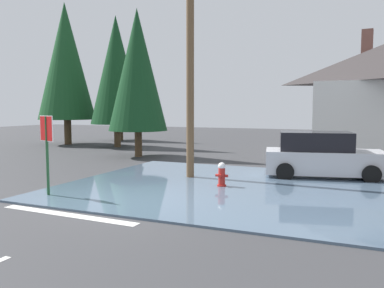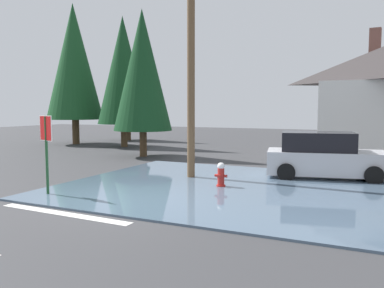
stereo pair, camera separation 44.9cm
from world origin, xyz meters
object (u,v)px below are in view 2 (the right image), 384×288
at_px(pine_tree_mid_left, 128,85).
at_px(pine_tree_short_left, 142,70).
at_px(parked_car, 324,156).
at_px(pine_tree_tall_left, 74,62).
at_px(fire_hydrant, 221,176).
at_px(stop_sign_near, 46,139).
at_px(utility_pole, 191,54).
at_px(pine_tree_far_center, 123,70).

height_order(pine_tree_mid_left, pine_tree_short_left, pine_tree_short_left).
relative_size(parked_car, pine_tree_mid_left, 0.61).
xyz_separation_m(pine_tree_tall_left, pine_tree_short_left, (8.37, -4.24, -1.28)).
relative_size(fire_hydrant, parked_car, 0.18).
relative_size(fire_hydrant, pine_tree_short_left, 0.11).
xyz_separation_m(stop_sign_near, pine_tree_short_left, (-2.58, 9.42, 2.88)).
bearing_deg(pine_tree_tall_left, utility_pole, -34.20).
relative_size(stop_sign_near, pine_tree_mid_left, 0.32).
relative_size(utility_pole, pine_tree_far_center, 1.02).
xyz_separation_m(fire_hydrant, pine_tree_far_center, (-10.83, 10.16, 4.66)).
xyz_separation_m(utility_pole, pine_tree_short_left, (-5.19, 4.98, 0.03)).
height_order(fire_hydrant, pine_tree_far_center, pine_tree_far_center).
height_order(fire_hydrant, pine_tree_mid_left, pine_tree_mid_left).
height_order(stop_sign_near, parked_car, stop_sign_near).
bearing_deg(pine_tree_far_center, fire_hydrant, -43.17).
bearing_deg(pine_tree_tall_left, fire_hydrant, -34.39).
distance_m(fire_hydrant, pine_tree_far_center, 15.57).
bearing_deg(stop_sign_near, parked_car, 42.93).
bearing_deg(fire_hydrant, stop_sign_near, -142.53).
relative_size(stop_sign_near, parked_car, 0.52).
height_order(stop_sign_near, pine_tree_far_center, pine_tree_far_center).
xyz_separation_m(utility_pole, pine_tree_far_center, (-9.20, 8.97, 0.52)).
distance_m(parked_car, pine_tree_far_center, 15.85).
bearing_deg(parked_car, stop_sign_near, -137.07).
bearing_deg(fire_hydrant, pine_tree_tall_left, 145.61).
bearing_deg(pine_tree_mid_left, parked_car, -34.96).
relative_size(pine_tree_mid_left, pine_tree_far_center, 0.87).
bearing_deg(parked_car, pine_tree_far_center, 153.33).
distance_m(pine_tree_mid_left, pine_tree_short_left, 10.99).
distance_m(stop_sign_near, pine_tree_tall_left, 18.00).
relative_size(stop_sign_near, pine_tree_short_left, 0.31).
bearing_deg(fire_hydrant, utility_pole, 144.04).
bearing_deg(stop_sign_near, pine_tree_far_center, 116.13).
height_order(pine_tree_tall_left, pine_tree_short_left, pine_tree_tall_left).
distance_m(utility_pole, pine_tree_short_left, 7.19).
bearing_deg(pine_tree_tall_left, pine_tree_short_left, -26.85).
bearing_deg(pine_tree_mid_left, pine_tree_short_left, -51.78).
height_order(stop_sign_near, pine_tree_mid_left, pine_tree_mid_left).
relative_size(utility_pole, pine_tree_short_left, 1.12).
height_order(fire_hydrant, pine_tree_short_left, pine_tree_short_left).
relative_size(fire_hydrant, pine_tree_tall_left, 0.08).
bearing_deg(parked_car, pine_tree_tall_left, 158.49).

